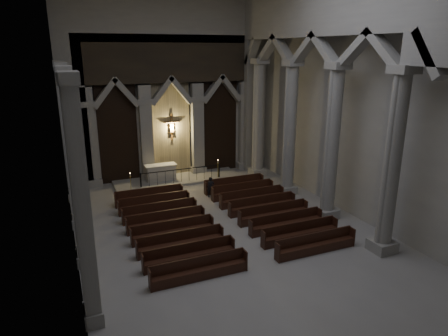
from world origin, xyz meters
The scene contains 11 objects.
room centered at (0.00, 0.00, 7.60)m, with size 24.00×24.10×12.00m.
sanctuary_wall centered at (0.00, 11.54, 6.62)m, with size 14.00×0.77×12.00m.
right_arcade centered at (5.50, 1.33, 7.83)m, with size 1.00×24.00×12.00m.
left_pilasters centered at (-6.75, 3.50, 3.91)m, with size 0.60×13.00×8.03m.
sanctuary_step centered at (0.00, 10.60, 0.07)m, with size 8.50×2.60×0.15m, color #A09D95.
altar centered at (-1.13, 10.74, 0.68)m, with size 2.09×0.84×1.06m.
altar_rail centered at (0.00, 9.76, 0.71)m, with size 5.46×0.09×1.07m.
candle_stand_left centered at (-3.40, 9.28, 0.36)m, with size 0.22×0.22×1.32m.
candle_stand_right centered at (2.57, 9.66, 0.39)m, with size 0.24×0.24×1.43m.
pews centered at (0.00, 2.89, 0.29)m, with size 9.35×9.14×0.88m.
worshipper centered at (0.92, 6.73, 0.63)m, with size 0.46×0.30×1.25m, color black.
Camera 1 is at (-7.13, -14.46, 8.61)m, focal length 32.00 mm.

